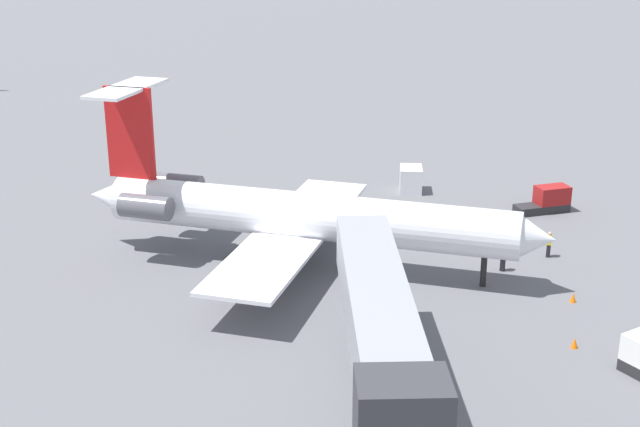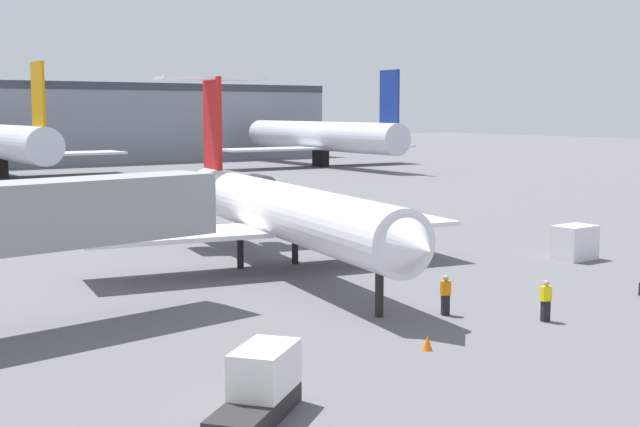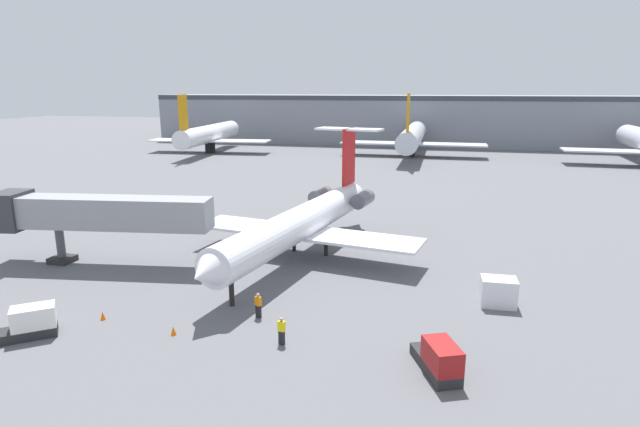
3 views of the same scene
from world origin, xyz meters
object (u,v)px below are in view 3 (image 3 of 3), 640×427
at_px(jet_bridge, 89,213).
at_px(parked_airliner_west_end, 209,134).
at_px(regional_jet, 304,220).
at_px(baggage_tug_trailing, 28,324).
at_px(cargo_container_uld, 498,292).
at_px(traffic_cone_mid, 173,331).
at_px(ground_crew_marshaller, 282,331).
at_px(traffic_cone_near, 103,316).
at_px(ground_crew_loader, 258,305).
at_px(baggage_tug_lead, 439,360).
at_px(parked_airliner_west_mid, 413,136).

bearing_deg(jet_bridge, parked_airliner_west_end, 108.43).
bearing_deg(regional_jet, parked_airliner_west_end, 121.45).
relative_size(baggage_tug_trailing, cargo_container_uld, 1.66).
xyz_separation_m(cargo_container_uld, traffic_cone_mid, (-19.48, -9.33, -0.70)).
relative_size(ground_crew_marshaller, traffic_cone_near, 3.07).
relative_size(ground_crew_loader, traffic_cone_near, 3.07).
bearing_deg(regional_jet, traffic_cone_near, -120.85).
bearing_deg(baggage_tug_lead, baggage_tug_trailing, -176.04).
bearing_deg(baggage_tug_lead, cargo_container_uld, 69.34).
bearing_deg(parked_airliner_west_mid, regional_jet, -93.47).
distance_m(cargo_container_uld, parked_airliner_west_mid, 80.39).
relative_size(regional_jet, jet_bridge, 1.58).
bearing_deg(baggage_tug_trailing, ground_crew_loader, 25.32).
distance_m(ground_crew_loader, baggage_tug_trailing, 13.76).
bearing_deg(jet_bridge, ground_crew_marshaller, -26.27).
relative_size(traffic_cone_near, parked_airliner_west_end, 0.02).
xyz_separation_m(baggage_tug_lead, traffic_cone_mid, (-15.71, 0.67, -0.56)).
relative_size(regional_jet, ground_crew_marshaller, 17.47).
height_order(regional_jet, ground_crew_marshaller, regional_jet).
height_order(traffic_cone_mid, parked_airliner_west_mid, parked_airliner_west_mid).
bearing_deg(baggage_tug_lead, traffic_cone_near, 175.95).
bearing_deg(ground_crew_loader, regional_jet, 91.92).
relative_size(ground_crew_loader, parked_airliner_west_end, 0.05).
height_order(regional_jet, jet_bridge, regional_jet).
distance_m(ground_crew_marshaller, ground_crew_loader, 4.04).
xyz_separation_m(cargo_container_uld, traffic_cone_near, (-24.99, -8.50, -0.70)).
xyz_separation_m(regional_jet, baggage_tug_trailing, (-12.01, -18.63, -2.55)).
xyz_separation_m(regional_jet, cargo_container_uld, (15.76, -6.97, -2.41)).
height_order(cargo_container_uld, traffic_cone_near, cargo_container_uld).
relative_size(baggage_tug_trailing, parked_airliner_west_end, 0.12).
bearing_deg(baggage_tug_lead, ground_crew_loader, 159.92).
bearing_deg(baggage_tug_trailing, traffic_cone_mid, 15.72).
bearing_deg(ground_crew_loader, baggage_tug_lead, -20.08).
bearing_deg(baggage_tug_lead, regional_jet, 125.24).
relative_size(ground_crew_marshaller, baggage_tug_lead, 0.40).
height_order(regional_jet, parked_airliner_west_mid, parked_airliner_west_mid).
relative_size(ground_crew_loader, parked_airliner_west_mid, 0.05).
xyz_separation_m(regional_jet, traffic_cone_near, (-9.24, -15.46, -3.11)).
bearing_deg(ground_crew_marshaller, ground_crew_loader, 129.97).
distance_m(baggage_tug_lead, baggage_tug_trailing, 24.05).
distance_m(ground_crew_loader, cargo_container_uld, 16.38).
xyz_separation_m(regional_jet, parked_airliner_west_end, (-41.66, 68.11, 0.89)).
relative_size(traffic_cone_near, traffic_cone_mid, 1.00).
bearing_deg(cargo_container_uld, ground_crew_loader, -159.35).
distance_m(traffic_cone_near, traffic_cone_mid, 5.58).
bearing_deg(cargo_container_uld, parked_airliner_west_mid, 98.13).
distance_m(cargo_container_uld, parked_airliner_west_end, 94.58).
distance_m(baggage_tug_lead, parked_airliner_west_end, 100.64).
bearing_deg(traffic_cone_near, cargo_container_uld, 18.78).
height_order(jet_bridge, cargo_container_uld, jet_bridge).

